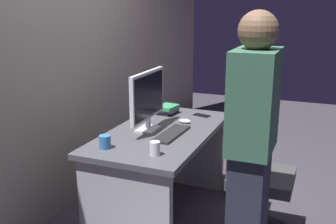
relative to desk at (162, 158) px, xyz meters
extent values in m
plane|color=#3D3842|center=(0.00, 0.00, -0.50)|extent=(9.00, 9.00, 0.00)
cube|color=#9E9384|center=(0.00, 0.87, 1.00)|extent=(6.40, 0.10, 3.00)
cube|color=#4C4C51|center=(0.00, 0.00, 0.21)|extent=(1.39, 0.74, 0.04)
cube|color=#B2B2B7|center=(-0.64, 0.00, -0.16)|extent=(0.06, 0.66, 0.69)
cube|color=#B2B2B7|center=(0.64, 0.00, -0.16)|extent=(0.06, 0.66, 0.69)
cylinder|color=black|center=(0.01, -0.77, -0.28)|extent=(0.05, 0.05, 0.39)
cube|color=#3F3F3F|center=(0.01, -0.77, -0.04)|extent=(0.44, 0.44, 0.08)
cube|color=#3F3F3F|center=(0.01, -0.58, 0.22)|extent=(0.40, 0.06, 0.44)
cube|color=#262838|center=(-0.49, -0.77, -0.08)|extent=(0.34, 0.20, 0.85)
cube|color=#38664C|center=(-0.49, -0.77, 0.64)|extent=(0.40, 0.24, 0.58)
sphere|color=brown|center=(-0.49, -0.77, 1.03)|extent=(0.22, 0.22, 0.22)
cube|color=silver|center=(-0.04, 0.10, 0.24)|extent=(0.20, 0.14, 0.02)
cube|color=silver|center=(-0.04, 0.10, 0.28)|extent=(0.04, 0.03, 0.08)
cube|color=silver|center=(-0.04, 0.10, 0.50)|extent=(0.54, 0.03, 0.36)
cube|color=black|center=(-0.04, 0.08, 0.50)|extent=(0.50, 0.01, 0.32)
cube|color=#262626|center=(-0.08, -0.11, 0.24)|extent=(0.43, 0.15, 0.02)
ellipsoid|color=white|center=(0.24, -0.10, 0.24)|extent=(0.06, 0.10, 0.03)
cylinder|color=silver|center=(-0.50, -0.16, 0.27)|extent=(0.07, 0.07, 0.09)
cylinder|color=#3372B2|center=(-0.50, 0.20, 0.27)|extent=(0.08, 0.08, 0.09)
cube|color=black|center=(0.46, 0.15, 0.24)|extent=(0.20, 0.18, 0.02)
cube|color=#594C72|center=(0.46, 0.14, 0.26)|extent=(0.19, 0.16, 0.02)
cube|color=#338C59|center=(0.45, 0.14, 0.29)|extent=(0.21, 0.17, 0.03)
cube|color=black|center=(0.50, -0.16, 0.23)|extent=(0.11, 0.16, 0.01)
cube|color=brown|center=(0.62, -0.48, -0.37)|extent=(0.34, 0.14, 0.26)
torus|color=brown|center=(0.62, -0.48, -0.21)|extent=(0.18, 0.02, 0.18)
camera|label=1|loc=(-2.67, -1.14, 1.16)|focal=42.44mm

